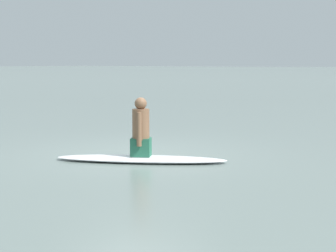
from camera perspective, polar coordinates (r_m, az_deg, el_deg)
The scene contains 3 objects.
ground_plane at distance 10.62m, azimuth -3.40°, elevation -2.89°, with size 400.00×400.00×0.00m, color slate.
surfboard at distance 9.74m, azimuth -2.83°, elevation -3.44°, with size 3.06×0.63×0.10m, color white.
person_paddler at distance 9.66m, azimuth -2.85°, elevation -0.38°, with size 0.44×0.44×1.04m.
Camera 1 is at (-8.17, -6.54, 1.76)m, focal length 58.42 mm.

